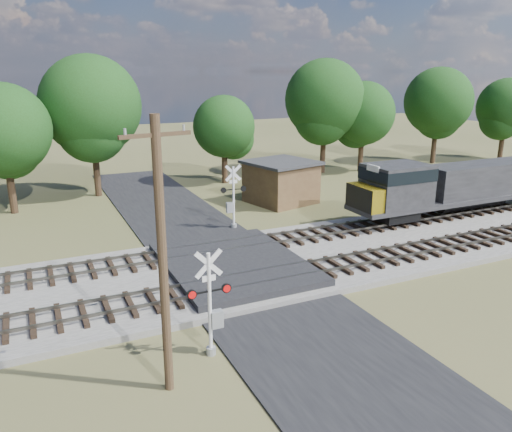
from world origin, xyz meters
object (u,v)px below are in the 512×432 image
crossing_signal_far (232,202)px  equipment_shed (281,182)px  utility_pole (162,254)px  crossing_signal_near (212,312)px

crossing_signal_far → equipment_shed: crossing_signal_far is taller
crossing_signal_far → utility_pole: (-8.78, -15.71, 3.03)m
crossing_signal_far → utility_pole: size_ratio=0.48×
crossing_signal_far → equipment_shed: size_ratio=0.73×
crossing_signal_near → utility_pole: bearing=-145.8°
crossing_signal_near → equipment_shed: bearing=56.5°
crossing_signal_far → utility_pole: bearing=66.3°
crossing_signal_far → equipment_shed: 7.99m
crossing_signal_near → equipment_shed: crossing_signal_near is taller
crossing_signal_near → crossing_signal_far: bearing=65.5°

